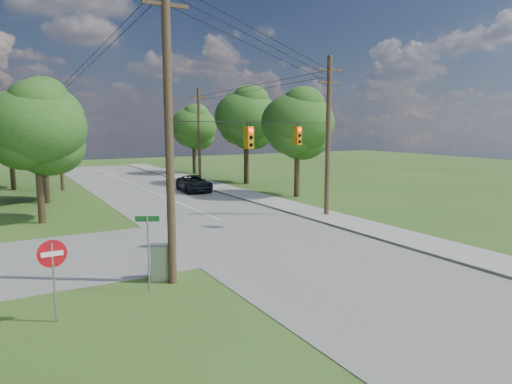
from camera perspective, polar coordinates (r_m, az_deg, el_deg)
ground at (r=19.86m, az=2.86°, el=-9.40°), size 140.00×140.00×0.00m
main_road at (r=24.97m, az=0.56°, el=-5.65°), size 10.00×100.00×0.03m
sidewalk_east at (r=28.83m, az=12.18°, el=-3.86°), size 2.60×100.00×0.12m
pole_sw at (r=17.27m, az=-10.87°, el=8.80°), size 2.00×0.32×12.00m
pole_ne at (r=30.63m, az=9.00°, el=7.13°), size 2.00×0.32×10.50m
pole_north_e at (r=49.76m, az=-7.12°, el=7.18°), size 2.00×0.32×10.00m
pole_north_w at (r=46.24m, az=-23.34°, el=6.49°), size 2.00×0.32×10.00m
power_lines at (r=30.03m, az=-6.76°, el=14.20°), size 13.93×29.62×4.93m
traffic_signals at (r=24.04m, az=2.42°, el=7.01°), size 4.91×3.27×1.05m
tree_w_near at (r=31.02m, az=-25.80°, el=7.27°), size 6.00×6.00×8.40m
tree_w_mid at (r=39.08m, az=-25.23°, el=8.31°), size 6.40×6.40×9.22m
tree_w_far at (r=48.96m, az=-28.51°, el=7.55°), size 6.00×6.00×8.73m
tree_e_near at (r=38.90m, az=5.21°, el=8.57°), size 6.20×6.20×8.81m
tree_e_mid at (r=47.70m, az=-1.24°, el=9.33°), size 6.60×6.60×9.64m
tree_e_far at (r=58.14m, az=-7.81°, el=8.09°), size 5.80×5.80×8.32m
car_main_north at (r=42.47m, az=-7.71°, el=1.08°), size 3.02×5.51×1.46m
control_cabinet at (r=18.51m, az=-11.79°, el=-8.59°), size 0.92×0.78×1.42m
do_not_enter_sign at (r=15.35m, az=-24.07°, el=-8.11°), size 0.87×0.09×2.61m
street_name_sign at (r=16.97m, az=-13.33°, el=-6.38°), size 0.79×0.39×2.85m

